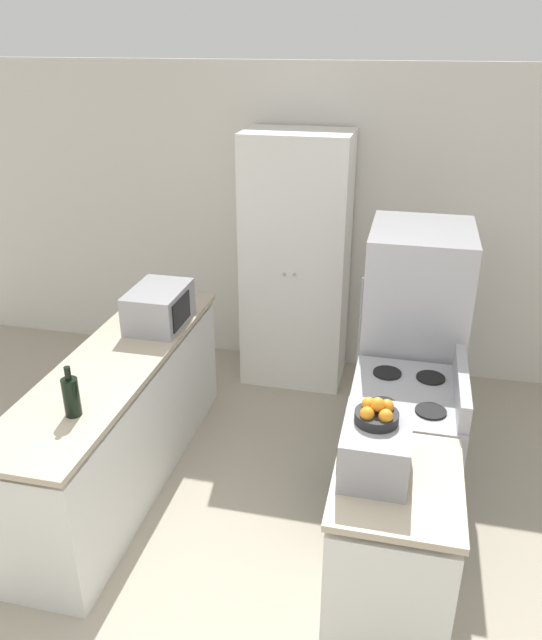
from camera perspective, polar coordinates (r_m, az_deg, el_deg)
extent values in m
cube|color=silver|center=(5.43, 3.57, 8.82)|extent=(7.00, 0.06, 2.60)
cube|color=silver|center=(4.32, -13.48, -9.23)|extent=(0.58, 2.27, 0.84)
cube|color=#B7A88E|center=(4.08, -14.14, -3.66)|extent=(0.60, 2.32, 0.04)
cube|color=silver|center=(3.36, 10.78, -20.60)|extent=(0.58, 0.75, 0.84)
cube|color=#B7A88E|center=(3.05, 11.51, -14.26)|extent=(0.60, 0.76, 0.04)
cube|color=white|center=(5.20, 2.32, 5.30)|extent=(0.85, 0.57, 2.12)
sphere|color=#B2B2B7|center=(4.93, 1.20, 4.22)|extent=(0.03, 0.03, 0.03)
sphere|color=#B2B2B7|center=(4.92, 2.12, 4.14)|extent=(0.03, 0.03, 0.03)
cube|color=#9E9EA3|center=(3.94, 11.78, -12.15)|extent=(0.64, 0.77, 0.92)
cube|color=black|center=(4.02, 6.85, -12.98)|extent=(0.02, 0.68, 0.50)
cube|color=#9E9EA3|center=(3.66, 17.05, -5.77)|extent=(0.06, 0.73, 0.16)
cylinder|color=black|center=(3.53, 10.22, -7.68)|extent=(0.17, 0.17, 0.01)
cylinder|color=black|center=(3.84, 10.58, -4.77)|extent=(0.17, 0.17, 0.01)
cylinder|color=black|center=(3.53, 14.40, -8.07)|extent=(0.17, 0.17, 0.01)
cylinder|color=black|center=(3.85, 14.39, -5.13)|extent=(0.17, 0.17, 0.01)
cube|color=#A3A3A8|center=(4.44, 12.75, -2.12)|extent=(0.66, 0.77, 1.66)
cylinder|color=gray|center=(4.22, 8.06, -1.93)|extent=(0.02, 0.02, 0.91)
cube|color=#939399|center=(4.42, -10.22, 1.20)|extent=(0.36, 0.51, 0.27)
cube|color=black|center=(4.32, -8.18, 0.79)|extent=(0.01, 0.32, 0.20)
cylinder|color=black|center=(3.51, -17.78, -6.73)|extent=(0.09, 0.09, 0.22)
cylinder|color=black|center=(3.44, -18.10, -4.65)|extent=(0.03, 0.03, 0.07)
cube|color=#939399|center=(2.99, 9.57, -11.38)|extent=(0.31, 0.43, 0.25)
cube|color=black|center=(3.00, 6.47, -11.06)|extent=(0.01, 0.30, 0.15)
cylinder|color=black|center=(2.92, 9.62, -8.74)|extent=(0.20, 0.20, 0.05)
sphere|color=orange|center=(2.94, 10.55, -7.76)|extent=(0.07, 0.07, 0.07)
sphere|color=orange|center=(2.94, 8.92, -7.60)|extent=(0.07, 0.07, 0.07)
sphere|color=orange|center=(2.87, 8.78, -8.47)|extent=(0.07, 0.07, 0.07)
sphere|color=orange|center=(2.87, 10.45, -8.64)|extent=(0.07, 0.07, 0.07)
sphere|color=orange|center=(2.89, 9.72, -7.62)|extent=(0.07, 0.07, 0.07)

